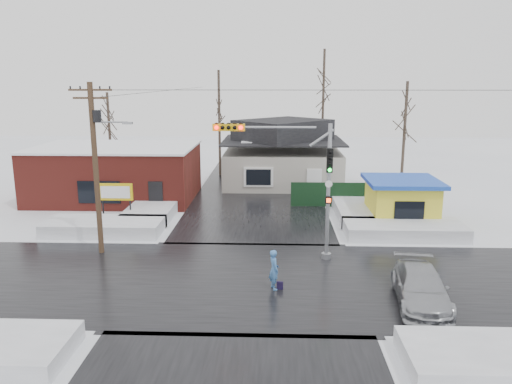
{
  "coord_description": "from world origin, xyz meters",
  "views": [
    {
      "loc": [
        1.25,
        -21.66,
        9.09
      ],
      "look_at": [
        0.26,
        5.35,
        3.0
      ],
      "focal_mm": 35.0,
      "sensor_mm": 36.0,
      "label": 1
    }
  ],
  "objects_px": {
    "traffic_signal": "(298,173)",
    "pedestrian": "(274,270)",
    "kiosk": "(401,201)",
    "car": "(421,288)",
    "utility_pole": "(96,159)",
    "marquee_sign": "(116,193)"
  },
  "relations": [
    {
      "from": "marquee_sign",
      "to": "kiosk",
      "type": "bearing_deg",
      "value": 1.55
    },
    {
      "from": "utility_pole",
      "to": "marquee_sign",
      "type": "xyz_separation_m",
      "value": [
        -1.07,
        5.99,
        -3.19
      ]
    },
    {
      "from": "utility_pole",
      "to": "marquee_sign",
      "type": "distance_m",
      "value": 6.87
    },
    {
      "from": "traffic_signal",
      "to": "kiosk",
      "type": "relative_size",
      "value": 1.52
    },
    {
      "from": "kiosk",
      "to": "traffic_signal",
      "type": "bearing_deg",
      "value": -135.16
    },
    {
      "from": "car",
      "to": "marquee_sign",
      "type": "bearing_deg",
      "value": 150.84
    },
    {
      "from": "utility_pole",
      "to": "marquee_sign",
      "type": "bearing_deg",
      "value": 100.13
    },
    {
      "from": "utility_pole",
      "to": "pedestrian",
      "type": "relative_size",
      "value": 4.97
    },
    {
      "from": "marquee_sign",
      "to": "pedestrian",
      "type": "height_order",
      "value": "marquee_sign"
    },
    {
      "from": "traffic_signal",
      "to": "car",
      "type": "xyz_separation_m",
      "value": [
        4.91,
        -5.21,
        -3.82
      ]
    },
    {
      "from": "traffic_signal",
      "to": "utility_pole",
      "type": "bearing_deg",
      "value": 177.05
    },
    {
      "from": "traffic_signal",
      "to": "pedestrian",
      "type": "bearing_deg",
      "value": -106.3
    },
    {
      "from": "marquee_sign",
      "to": "car",
      "type": "relative_size",
      "value": 0.51
    },
    {
      "from": "traffic_signal",
      "to": "car",
      "type": "distance_m",
      "value": 8.12
    },
    {
      "from": "marquee_sign",
      "to": "car",
      "type": "xyz_separation_m",
      "value": [
        16.35,
        -11.74,
        -1.2
      ]
    },
    {
      "from": "utility_pole",
      "to": "kiosk",
      "type": "height_order",
      "value": "utility_pole"
    },
    {
      "from": "kiosk",
      "to": "pedestrian",
      "type": "xyz_separation_m",
      "value": [
        -8.22,
        -10.96,
        -0.56
      ]
    },
    {
      "from": "kiosk",
      "to": "car",
      "type": "height_order",
      "value": "kiosk"
    },
    {
      "from": "traffic_signal",
      "to": "pedestrian",
      "type": "xyz_separation_m",
      "value": [
        -1.15,
        -3.93,
        -3.63
      ]
    },
    {
      "from": "traffic_signal",
      "to": "car",
      "type": "relative_size",
      "value": 1.41
    },
    {
      "from": "kiosk",
      "to": "pedestrian",
      "type": "height_order",
      "value": "kiosk"
    },
    {
      "from": "traffic_signal",
      "to": "marquee_sign",
      "type": "bearing_deg",
      "value": 150.28
    }
  ]
}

